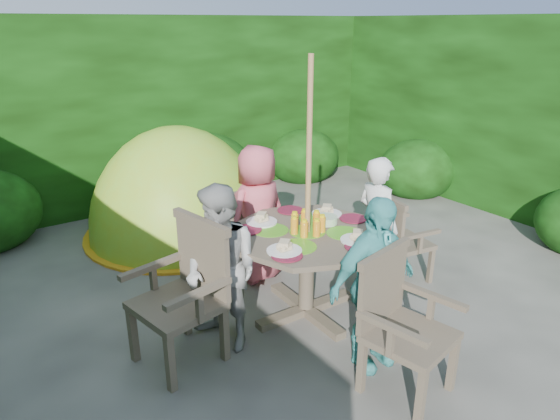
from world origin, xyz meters
TOP-DOWN VIEW (x-y plane):
  - ground at (0.00, 0.00)m, footprint 60.00×60.00m
  - hedge_enclosure at (0.00, 1.33)m, footprint 9.00×9.00m
  - patio_table at (-0.03, 0.09)m, footprint 1.38×1.38m
  - parasol_pole at (-0.04, 0.09)m, footprint 0.04×0.04m
  - garden_chair_right at (1.07, 0.07)m, footprint 0.53×0.58m
  - garden_chair_left at (-1.13, 0.13)m, footprint 0.67×0.72m
  - garden_chair_back at (-0.03, 1.19)m, footprint 0.59×0.55m
  - garden_chair_front at (-0.08, -1.01)m, footprint 0.67×0.62m
  - child_right at (0.76, 0.07)m, footprint 0.33×0.49m
  - child_left at (-0.84, 0.10)m, footprint 0.65×0.75m
  - child_back at (-0.02, 0.89)m, footprint 0.72×0.53m
  - child_front at (-0.06, -0.71)m, footprint 0.78×0.34m
  - dome_tent at (-0.19, 2.39)m, footprint 2.46×2.46m

SIDE VIEW (x-z plane):
  - ground at x=0.00m, z-range 0.00..0.00m
  - dome_tent at x=-0.19m, z-range -1.30..1.30m
  - garden_chair_back at x=-0.03m, z-range 0.03..0.87m
  - garden_chair_right at x=1.07m, z-range 0.03..0.88m
  - garden_chair_front at x=-0.08m, z-range 0.03..1.00m
  - garden_chair_left at x=-1.13m, z-range 0.04..1.08m
  - child_right at x=0.76m, z-range 0.00..1.31m
  - patio_table at x=-0.03m, z-range 0.19..1.13m
  - child_left at x=-0.84m, z-range 0.00..1.32m
  - child_front at x=-0.06m, z-range 0.00..1.32m
  - child_back at x=-0.02m, z-range 0.00..1.35m
  - parasol_pole at x=-0.04m, z-range 0.00..2.20m
  - hedge_enclosure at x=0.00m, z-range 0.00..2.50m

